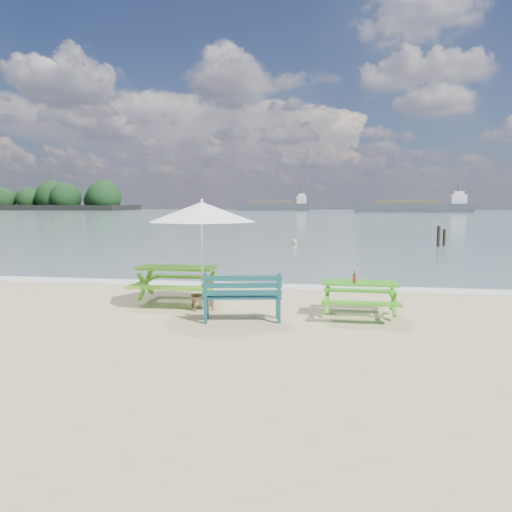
% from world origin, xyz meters
% --- Properties ---
extents(sea, '(300.00, 300.00, 0.00)m').
position_xyz_m(sea, '(0.00, 85.00, 0.00)').
color(sea, slate).
rests_on(sea, ground).
extents(foam_strip, '(22.00, 0.90, 0.01)m').
position_xyz_m(foam_strip, '(0.00, 4.60, 0.01)').
color(foam_strip, silver).
rests_on(foam_strip, ground).
extents(picnic_table_left, '(1.76, 1.96, 0.83)m').
position_xyz_m(picnic_table_left, '(-2.04, 2.03, 0.40)').
color(picnic_table_left, '#57AB1A').
rests_on(picnic_table_left, ground).
extents(picnic_table_right, '(1.48, 1.65, 0.71)m').
position_xyz_m(picnic_table_right, '(2.04, 1.28, 0.34)').
color(picnic_table_right, '#369917').
rests_on(picnic_table_right, ground).
extents(park_bench, '(1.56, 0.78, 0.92)m').
position_xyz_m(park_bench, '(-0.22, 0.52, 0.28)').
color(park_bench, '#103D43').
rests_on(park_bench, ground).
extents(side_table, '(0.60, 0.60, 0.30)m').
position_xyz_m(side_table, '(-1.27, 1.42, 0.16)').
color(side_table, brown).
rests_on(side_table, ground).
extents(patio_umbrella, '(3.02, 3.02, 2.29)m').
position_xyz_m(patio_umbrella, '(-1.27, 1.42, 2.08)').
color(patio_umbrella, silver).
rests_on(patio_umbrella, ground).
extents(beer_bottle, '(0.07, 0.07, 0.26)m').
position_xyz_m(beer_bottle, '(1.91, 1.07, 0.79)').
color(beer_bottle, '#915D15').
rests_on(beer_bottle, picnic_table_right).
extents(swimmer, '(0.66, 0.47, 1.70)m').
position_xyz_m(swimmer, '(-0.79, 17.11, -0.45)').
color(swimmer, tan).
rests_on(swimmer, ground).
extents(mooring_pilings, '(0.57, 0.77, 1.28)m').
position_xyz_m(mooring_pilings, '(6.84, 18.75, 0.40)').
color(mooring_pilings, black).
rests_on(mooring_pilings, ground).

